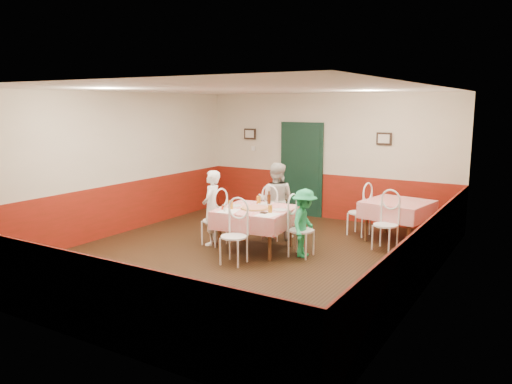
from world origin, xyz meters
The scene contains 39 objects.
floor centered at (0.00, 0.00, 0.00)m, with size 7.00×7.00×0.00m, color black.
ceiling centered at (0.00, 0.00, 2.80)m, with size 7.00×7.00×0.00m, color white.
back_wall centered at (0.00, 3.50, 1.40)m, with size 6.00×0.10×2.80m, color beige.
front_wall centered at (0.00, -3.50, 1.40)m, with size 6.00×0.10×2.80m, color beige.
left_wall centered at (-3.00, 0.00, 1.40)m, with size 0.10×7.00×2.80m, color beige.
right_wall centered at (3.00, 0.00, 1.40)m, with size 0.10×7.00×2.80m, color beige.
wainscot_back centered at (0.00, 3.48, 0.50)m, with size 6.00×0.03×1.00m, color maroon.
wainscot_front centered at (0.00, -3.48, 0.50)m, with size 6.00×0.03×1.00m, color maroon.
wainscot_left centered at (-2.98, 0.00, 0.50)m, with size 0.03×7.00×1.00m, color maroon.
wainscot_right centered at (2.98, 0.00, 0.50)m, with size 0.03×7.00×1.00m, color maroon.
door centered at (-0.60, 3.45, 1.05)m, with size 0.96×0.06×2.10m, color black.
picture_left centered at (-2.00, 3.45, 1.85)m, with size 0.32×0.03×0.26m, color black.
picture_right centered at (1.30, 3.45, 1.85)m, with size 0.32×0.03×0.26m, color black.
thermostat centered at (-1.90, 3.45, 1.50)m, with size 0.10×0.03×0.10m, color white.
main_table centered at (-0.02, 0.45, 0.38)m, with size 1.22×1.22×0.77m, color red.
second_table centered at (1.94, 2.40, 0.38)m, with size 1.12×1.12×0.77m, color red.
chair_left centered at (-0.86, 0.36, 0.45)m, with size 0.42×0.42×0.90m, color white, non-canonical shape.
chair_right centered at (0.83, 0.54, 0.45)m, with size 0.42×0.42×0.90m, color white, non-canonical shape.
chair_far centered at (-0.11, 1.30, 0.45)m, with size 0.42×0.42×0.90m, color white, non-canonical shape.
chair_near centered at (0.07, -0.39, 0.45)m, with size 0.42×0.42×0.90m, color white, non-canonical shape.
chair_second_a centered at (1.19, 2.40, 0.45)m, with size 0.42×0.42×0.90m, color white, non-canonical shape.
chair_second_b centered at (1.94, 1.65, 0.45)m, with size 0.42×0.42×0.90m, color white, non-canonical shape.
pizza centered at (-0.01, 0.39, 0.78)m, with size 0.47×0.47×0.03m, color #B74723.
plate_left centered at (-0.45, 0.41, 0.77)m, with size 0.25×0.25×0.01m, color white.
plate_right centered at (0.43, 0.52, 0.77)m, with size 0.25×0.25×0.01m, color white.
plate_far centered at (-0.07, 0.84, 0.77)m, with size 0.25×0.25×0.01m, color white.
glass_a centered at (-0.36, 0.17, 0.83)m, with size 0.08×0.08×0.15m, color #BF7219.
glass_b centered at (0.37, 0.26, 0.83)m, with size 0.07×0.07×0.13m, color #BF7219.
glass_c centered at (-0.18, 0.82, 0.83)m, with size 0.08×0.08×0.14m, color #BF7219.
beer_bottle centered at (0.02, 0.83, 0.87)m, with size 0.06×0.06×0.23m, color #381C0A.
shaker_a centered at (-0.39, 0.01, 0.81)m, with size 0.04×0.04×0.09m, color silver.
shaker_b centered at (-0.34, -0.06, 0.81)m, with size 0.04×0.04×0.09m, color silver.
shaker_c centered at (-0.45, 0.04, 0.81)m, with size 0.04×0.04×0.09m, color #B23319.
menu_left centered at (-0.30, 0.01, 0.76)m, with size 0.30×0.40×0.00m, color white.
menu_right centered at (0.42, 0.11, 0.76)m, with size 0.30×0.40×0.00m, color white.
wallet centered at (0.31, 0.16, 0.77)m, with size 0.11×0.09×0.02m, color black.
diner_left centered at (-0.91, 0.36, 0.69)m, with size 0.50×0.33×1.38m, color gray.
diner_far centered at (-0.11, 1.35, 0.73)m, with size 0.71×0.56×1.47m, color gray.
diner_right centered at (0.88, 0.54, 0.58)m, with size 0.75×0.43×1.17m, color gray.
Camera 1 is at (4.41, -6.89, 2.56)m, focal length 35.00 mm.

